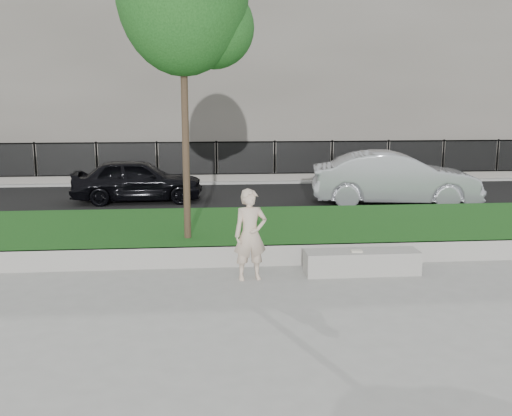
{
  "coord_description": "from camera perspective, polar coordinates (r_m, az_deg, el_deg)",
  "views": [
    {
      "loc": [
        -1.03,
        -9.36,
        3.1
      ],
      "look_at": [
        -0.08,
        1.2,
        1.09
      ],
      "focal_mm": 40.0,
      "sensor_mm": 36.0,
      "label": 1
    }
  ],
  "objects": [
    {
      "name": "stone_bench",
      "position": [
        10.56,
        10.53,
        -5.35
      ],
      "size": [
        2.07,
        0.52,
        0.42
      ],
      "primitive_type": "cube",
      "color": "gray",
      "rests_on": "ground"
    },
    {
      "name": "car_dark",
      "position": [
        17.79,
        -11.75,
        2.76
      ],
      "size": [
        3.99,
        1.75,
        1.34
      ],
      "primitive_type": "imported",
      "rotation": [
        0.0,
        0.0,
        1.61
      ],
      "color": "black",
      "rests_on": "street"
    },
    {
      "name": "ground",
      "position": [
        9.92,
        1.1,
        -7.51
      ],
      "size": [
        90.0,
        90.0,
        0.0
      ],
      "primitive_type": "plane",
      "color": "gray",
      "rests_on": "ground"
    },
    {
      "name": "car_silver",
      "position": [
        17.29,
        13.68,
        2.86
      ],
      "size": [
        5.0,
        2.38,
        1.58
      ],
      "primitive_type": "imported",
      "rotation": [
        0.0,
        0.0,
        1.42
      ],
      "color": "#9EA1A6",
      "rests_on": "street"
    },
    {
      "name": "grass_bank",
      "position": [
        12.74,
        -0.36,
        -2.45
      ],
      "size": [
        34.0,
        4.0,
        0.4
      ],
      "primitive_type": "cube",
      "color": "#0E3912",
      "rests_on": "ground"
    },
    {
      "name": "book",
      "position": [
        10.44,
        10.04,
        -4.26
      ],
      "size": [
        0.21,
        0.16,
        0.02
      ],
      "primitive_type": "cube",
      "rotation": [
        0.0,
        0.0,
        -0.08
      ],
      "color": "silver",
      "rests_on": "stone_bench"
    },
    {
      "name": "iron_fence",
      "position": [
        21.54,
        -2.36,
        3.88
      ],
      "size": [
        32.0,
        0.3,
        1.5
      ],
      "color": "slate",
      "rests_on": "far_pavement"
    },
    {
      "name": "far_pavement",
      "position": [
        22.59,
        -2.48,
        2.97
      ],
      "size": [
        34.0,
        3.0,
        0.12
      ],
      "primitive_type": "cube",
      "color": "gray",
      "rests_on": "ground"
    },
    {
      "name": "street",
      "position": [
        18.16,
        -1.81,
        0.94
      ],
      "size": [
        34.0,
        7.0,
        0.04
      ],
      "primitive_type": "cube",
      "color": "black",
      "rests_on": "ground"
    },
    {
      "name": "grass_kerb",
      "position": [
        10.85,
        0.51,
        -4.8
      ],
      "size": [
        34.0,
        0.08,
        0.4
      ],
      "primitive_type": "cube",
      "color": "gray",
      "rests_on": "ground"
    },
    {
      "name": "building_facade",
      "position": [
        29.44,
        -3.22,
        14.4
      ],
      "size": [
        34.0,
        10.0,
        10.0
      ],
      "primitive_type": "cube",
      "color": "#615C55",
      "rests_on": "ground"
    },
    {
      "name": "man",
      "position": [
        9.91,
        -0.57,
        -2.69
      ],
      "size": [
        0.63,
        0.46,
        1.61
      ],
      "primitive_type": "imported",
      "rotation": [
        0.0,
        0.0,
        0.14
      ],
      "color": "beige",
      "rests_on": "ground"
    }
  ]
}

